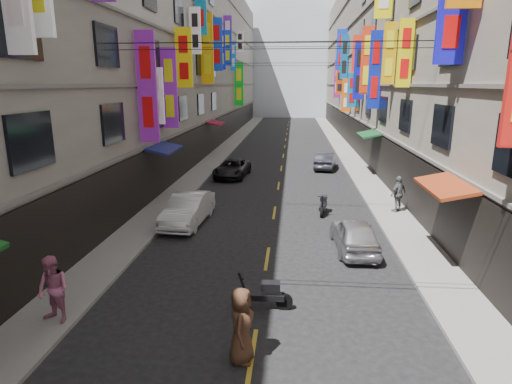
% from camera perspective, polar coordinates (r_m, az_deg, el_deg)
% --- Properties ---
extents(sidewalk_left, '(2.00, 90.00, 0.12)m').
position_cam_1_polar(sidewalk_left, '(40.29, -4.94, 5.03)').
color(sidewalk_left, slate).
rests_on(sidewalk_left, ground).
extents(sidewalk_right, '(2.00, 90.00, 0.12)m').
position_cam_1_polar(sidewalk_right, '(40.02, 12.30, 4.69)').
color(sidewalk_right, slate).
rests_on(sidewalk_right, ground).
extents(building_row_left, '(10.14, 90.00, 19.00)m').
position_cam_1_polar(building_row_left, '(41.34, -13.87, 18.03)').
color(building_row_left, gray).
rests_on(building_row_left, ground).
extents(building_row_right, '(10.14, 90.00, 19.00)m').
position_cam_1_polar(building_row_right, '(40.82, 21.81, 17.51)').
color(building_row_right, gray).
rests_on(building_row_right, ground).
extents(haze_block, '(18.00, 8.00, 22.00)m').
position_cam_1_polar(haze_block, '(89.29, 4.62, 17.11)').
color(haze_block, silver).
rests_on(haze_block, ground).
extents(shop_signage, '(14.00, 55.00, 11.35)m').
position_cam_1_polar(shop_signage, '(32.17, 3.40, 18.80)').
color(shop_signage, '#0D389E').
rests_on(shop_signage, ground).
extents(street_awnings, '(13.99, 35.20, 0.41)m').
position_cam_1_polar(street_awnings, '(23.53, -0.32, 5.75)').
color(street_awnings, '#16541B').
rests_on(street_awnings, ground).
extents(overhead_cables, '(14.00, 38.04, 1.24)m').
position_cam_1_polar(overhead_cables, '(27.28, 3.28, 19.11)').
color(overhead_cables, black).
rests_on(overhead_cables, ground).
extents(lane_markings, '(0.12, 80.20, 0.01)m').
position_cam_1_polar(lane_markings, '(36.75, 3.53, 4.08)').
color(lane_markings, gold).
rests_on(lane_markings, ground).
extents(scooter_crossing, '(1.80, 0.50, 1.14)m').
position_cam_1_polar(scooter_crossing, '(12.93, 0.98, -13.57)').
color(scooter_crossing, black).
rests_on(scooter_crossing, ground).
extents(scooter_far_right, '(0.59, 1.80, 1.14)m').
position_cam_1_polar(scooter_far_right, '(22.12, 8.94, -1.76)').
color(scooter_far_right, black).
rests_on(scooter_far_right, ground).
extents(car_left_mid, '(1.85, 4.50, 1.45)m').
position_cam_1_polar(car_left_mid, '(20.45, -9.07, -2.27)').
color(car_left_mid, silver).
rests_on(car_left_mid, ground).
extents(car_left_far, '(2.43, 4.62, 1.24)m').
position_cam_1_polar(car_left_far, '(30.54, -3.19, 3.17)').
color(car_left_far, black).
rests_on(car_left_far, ground).
extents(car_right_mid, '(1.77, 3.94, 1.32)m').
position_cam_1_polar(car_right_mid, '(17.51, 12.99, -5.54)').
color(car_right_mid, silver).
rests_on(car_right_mid, ground).
extents(car_right_far, '(1.98, 4.08, 1.29)m').
position_cam_1_polar(car_right_far, '(33.84, 9.20, 4.14)').
color(car_right_far, '#282830').
rests_on(car_right_far, ground).
extents(pedestrian_lfar, '(1.09, 0.92, 1.89)m').
position_cam_1_polar(pedestrian_lfar, '(13.06, -25.42, -11.70)').
color(pedestrian_lfar, '#C1668B').
rests_on(pedestrian_lfar, sidewalk_left).
extents(pedestrian_rfar, '(1.23, 1.17, 1.86)m').
position_cam_1_polar(pedestrian_rfar, '(22.84, 18.43, -0.25)').
color(pedestrian_rfar, '#58585B').
rests_on(pedestrian_rfar, sidewalk_right).
extents(pedestrian_crossing, '(0.70, 0.97, 1.88)m').
position_cam_1_polar(pedestrian_crossing, '(10.56, -1.92, -17.36)').
color(pedestrian_crossing, '#492D1D').
rests_on(pedestrian_crossing, ground).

